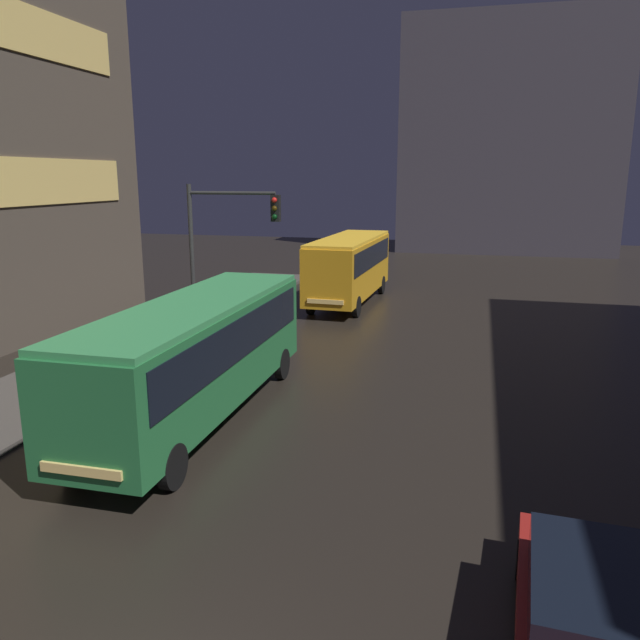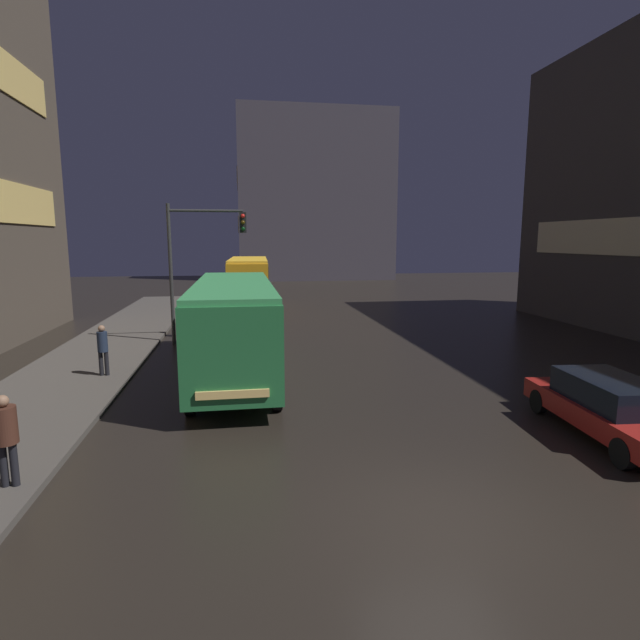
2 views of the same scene
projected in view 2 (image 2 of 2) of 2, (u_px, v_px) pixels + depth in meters
name	position (u px, v px, depth m)	size (l,w,h in m)	color
ground_plane	(440.00, 518.00, 8.43)	(120.00, 120.00, 0.00)	black
sidewalk_left	(70.00, 377.00, 16.79)	(4.00, 48.00, 0.15)	#47423D
building_far_backdrop	(312.00, 199.00, 61.32)	(18.07, 12.00, 19.32)	#423D47
bus_near	(234.00, 318.00, 17.03)	(2.61, 10.49, 3.25)	#236B38
bus_far	(249.00, 278.00, 33.28)	(2.78, 9.22, 3.43)	orange
car_taxi	(609.00, 406.00, 11.88)	(2.13, 4.86, 1.42)	maroon
pedestrian_near	(5.00, 432.00, 9.07)	(0.50, 0.50, 1.74)	black
pedestrian_mid	(103.00, 347.00, 16.62)	(0.46, 0.46, 1.71)	black
traffic_light_main	(197.00, 250.00, 21.99)	(3.43, 0.35, 6.21)	#2D2D2D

